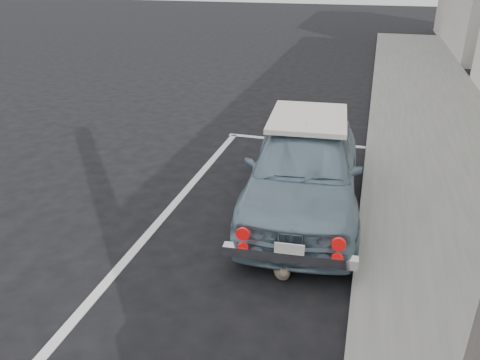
{
  "coord_description": "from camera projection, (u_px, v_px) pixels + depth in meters",
  "views": [
    {
      "loc": [
        1.74,
        -2.42,
        3.33
      ],
      "look_at": [
        0.25,
        2.86,
        0.75
      ],
      "focal_mm": 35.0,
      "sensor_mm": 36.0,
      "label": 1
    }
  ],
  "objects": [
    {
      "name": "pline_front",
      "position": [
        300.0,
        141.0,
        9.49
      ],
      "size": [
        3.0,
        0.12,
        0.01
      ],
      "primitive_type": "cube",
      "color": "silver",
      "rests_on": "ground"
    },
    {
      "name": "pline_side",
      "position": [
        166.0,
        213.0,
        6.79
      ],
      "size": [
        0.12,
        7.0,
        0.01
      ],
      "primitive_type": "cube",
      "color": "silver",
      "rests_on": "ground"
    },
    {
      "name": "cat",
      "position": [
        282.0,
        270.0,
        5.37
      ],
      "size": [
        0.29,
        0.42,
        0.23
      ],
      "rotation": [
        0.0,
        0.0,
        0.35
      ],
      "color": "#6F6355",
      "rests_on": "ground"
    },
    {
      "name": "retro_coupe",
      "position": [
        304.0,
        165.0,
        6.71
      ],
      "size": [
        1.85,
        4.0,
        1.33
      ],
      "rotation": [
        0.0,
        0.0,
        0.07
      ],
      "color": "#738FA3",
      "rests_on": "ground"
    }
  ]
}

